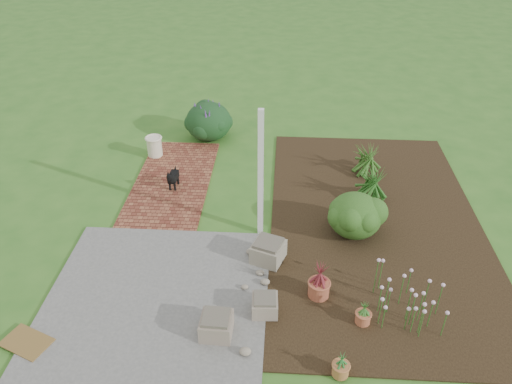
# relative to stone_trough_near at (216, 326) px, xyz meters

# --- Properties ---
(ground) EXTENTS (80.00, 80.00, 0.00)m
(ground) POSITION_rel_stone_trough_near_xyz_m (0.20, 2.39, -0.19)
(ground) COLOR #316A21
(ground) RESTS_ON ground
(concrete_patio) EXTENTS (3.50, 3.50, 0.04)m
(concrete_patio) POSITION_rel_stone_trough_near_xyz_m (-1.05, 0.64, -0.17)
(concrete_patio) COLOR #5E5E5B
(concrete_patio) RESTS_ON ground
(brick_path) EXTENTS (1.60, 3.50, 0.04)m
(brick_path) POSITION_rel_stone_trough_near_xyz_m (-1.50, 4.14, -0.17)
(brick_path) COLOR brown
(brick_path) RESTS_ON ground
(garden_bed) EXTENTS (4.00, 7.00, 0.03)m
(garden_bed) POSITION_rel_stone_trough_near_xyz_m (2.70, 2.89, -0.18)
(garden_bed) COLOR black
(garden_bed) RESTS_ON ground
(veranda_post) EXTENTS (0.10, 0.10, 2.50)m
(veranda_post) POSITION_rel_stone_trough_near_xyz_m (0.50, 2.49, 1.06)
(veranda_post) COLOR white
(veranda_post) RESTS_ON ground
(stone_trough_near) EXTENTS (0.47, 0.47, 0.30)m
(stone_trough_near) POSITION_rel_stone_trough_near_xyz_m (0.00, 0.00, 0.00)
(stone_trough_near) COLOR #7F705E
(stone_trough_near) RESTS_ON concrete_patio
(stone_trough_mid) EXTENTS (0.41, 0.41, 0.26)m
(stone_trough_mid) POSITION_rel_stone_trough_near_xyz_m (0.68, 0.46, -0.02)
(stone_trough_mid) COLOR gray
(stone_trough_mid) RESTS_ON concrete_patio
(stone_trough_far) EXTENTS (0.65, 0.65, 0.34)m
(stone_trough_far) POSITION_rel_stone_trough_near_xyz_m (0.68, 1.68, 0.02)
(stone_trough_far) COLOR gray
(stone_trough_far) RESTS_ON concrete_patio
(coir_doormat) EXTENTS (0.80, 0.67, 0.02)m
(coir_doormat) POSITION_rel_stone_trough_near_xyz_m (-2.71, -0.34, -0.14)
(coir_doormat) COLOR brown
(coir_doormat) RESTS_ON concrete_patio
(black_dog) EXTENTS (0.18, 0.53, 0.46)m
(black_dog) POSITION_rel_stone_trough_near_xyz_m (-1.41, 3.83, 0.12)
(black_dog) COLOR black
(black_dog) RESTS_ON brick_path
(cream_ceramic_urn) EXTENTS (0.43, 0.43, 0.46)m
(cream_ceramic_urn) POSITION_rel_stone_trough_near_xyz_m (-2.13, 5.22, 0.08)
(cream_ceramic_urn) COLOR #EDE4C3
(cream_ceramic_urn) RESTS_ON brick_path
(evergreen_shrub) EXTENTS (1.13, 1.13, 0.84)m
(evergreen_shrub) POSITION_rel_stone_trough_near_xyz_m (2.23, 2.54, 0.26)
(evergreen_shrub) COLOR #114317
(evergreen_shrub) RESTS_ON garden_bed
(agapanthus_clump_back) EXTENTS (0.98, 0.98, 0.85)m
(agapanthus_clump_back) POSITION_rel_stone_trough_near_xyz_m (2.66, 3.70, 0.26)
(agapanthus_clump_back) COLOR #0D3F0F
(agapanthus_clump_back) RESTS_ON garden_bed
(agapanthus_clump_front) EXTENTS (1.09, 1.09, 0.78)m
(agapanthus_clump_front) POSITION_rel_stone_trough_near_xyz_m (2.70, 4.77, 0.23)
(agapanthus_clump_front) COLOR #104212
(agapanthus_clump_front) RESTS_ON garden_bed
(pink_flower_patch) EXTENTS (1.41, 1.41, 0.70)m
(pink_flower_patch) POSITION_rel_stone_trough_near_xyz_m (2.85, 0.60, 0.19)
(pink_flower_patch) COLOR #113D0F
(pink_flower_patch) RESTS_ON garden_bed
(terracotta_pot_bronze) EXTENTS (0.34, 0.34, 0.27)m
(terracotta_pot_bronze) POSITION_rel_stone_trough_near_xyz_m (1.52, 0.88, -0.03)
(terracotta_pot_bronze) COLOR #A95639
(terracotta_pot_bronze) RESTS_ON garden_bed
(terracotta_pot_small_left) EXTENTS (0.30, 0.30, 0.19)m
(terracotta_pot_small_left) POSITION_rel_stone_trough_near_xyz_m (2.16, 0.35, -0.07)
(terracotta_pot_small_left) COLOR #B5613D
(terracotta_pot_small_left) RESTS_ON garden_bed
(terracotta_pot_small_right) EXTENTS (0.30, 0.30, 0.19)m
(terracotta_pot_small_right) POSITION_rel_stone_trough_near_xyz_m (1.75, -0.59, -0.07)
(terracotta_pot_small_right) COLOR #AD6A3A
(terracotta_pot_small_right) RESTS_ON garden_bed
(purple_flowering_bush) EXTENTS (1.27, 1.27, 0.96)m
(purple_flowering_bush) POSITION_rel_stone_trough_near_xyz_m (-0.99, 6.26, 0.29)
(purple_flowering_bush) COLOR black
(purple_flowering_bush) RESTS_ON ground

